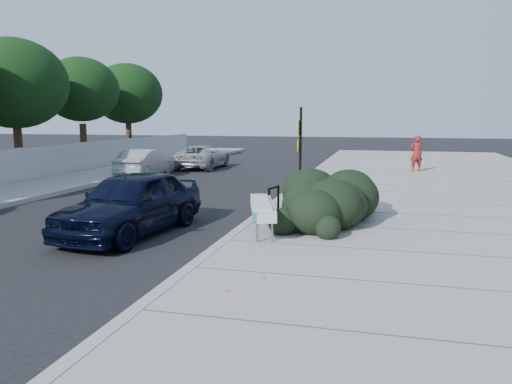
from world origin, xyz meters
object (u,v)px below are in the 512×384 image
at_px(sedan_navy, 131,203).
at_px(pedestrian, 416,153).
at_px(bike_rack, 274,200).
at_px(bench, 262,208).
at_px(sign_post, 300,150).
at_px(suv_silver, 203,157).
at_px(wagon_silver, 145,163).

xyz_separation_m(sedan_navy, pedestrian, (7.27, 14.57, 0.26)).
bearing_deg(pedestrian, bike_rack, 52.41).
relative_size(bench, sign_post, 0.83).
distance_m(bike_rack, sign_post, 3.07).
relative_size(suv_silver, pedestrian, 2.59).
bearing_deg(bench, pedestrian, 56.97).
distance_m(bike_rack, sedan_navy, 3.46).
distance_m(sign_post, wagon_silver, 10.44).
relative_size(wagon_silver, pedestrian, 2.24).
distance_m(sign_post, sedan_navy, 5.59).
relative_size(bench, pedestrian, 1.39).
height_order(sedan_navy, suv_silver, sedan_navy).
xyz_separation_m(bike_rack, suv_silver, (-6.83, 13.32, -0.06)).
relative_size(bike_rack, suv_silver, 0.20).
height_order(sign_post, pedestrian, sign_post).
height_order(wagon_silver, suv_silver, wagon_silver).
bearing_deg(pedestrian, sedan_navy, 43.64).
distance_m(bench, suv_silver, 16.06).
height_order(sedan_navy, pedestrian, pedestrian).
height_order(sign_post, suv_silver, sign_post).
xyz_separation_m(wagon_silver, suv_silver, (1.26, 4.20, -0.02)).
bearing_deg(bench, wagon_silver, 111.38).
bearing_deg(pedestrian, sign_post, 48.75).
distance_m(sedan_navy, suv_silver, 15.32).
height_order(bench, pedestrian, pedestrian).
bearing_deg(sedan_navy, suv_silver, 110.29).
relative_size(bench, suv_silver, 0.54).
distance_m(sign_post, pedestrian, 10.95).
bearing_deg(bench, bike_rack, 73.18).
bearing_deg(suv_silver, bench, 113.82).
xyz_separation_m(bike_rack, sign_post, (0.18, 2.86, 1.09)).
bearing_deg(suv_silver, wagon_silver, 71.96).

